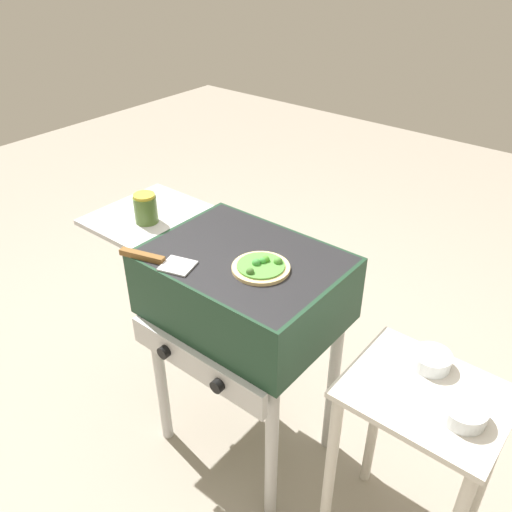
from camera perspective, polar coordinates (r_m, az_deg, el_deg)
ground_plane at (r=2.32m, az=-1.01°, el=-19.09°), size 8.00×8.00×0.00m
grill at (r=1.80m, az=-1.68°, el=-3.78°), size 0.96×0.53×0.90m
pizza_veggie at (r=1.64m, az=0.57°, el=-1.17°), size 0.18×0.18×0.04m
sauce_jar at (r=1.93m, az=-11.82°, el=5.05°), size 0.08×0.08×0.11m
spatula at (r=1.71m, az=-10.67°, el=-0.41°), size 0.27×0.13×0.02m
prep_table at (r=1.73m, az=16.82°, el=-18.42°), size 0.44×0.36×0.72m
topping_bowl_near at (r=1.53m, az=21.50°, el=-15.48°), size 0.12×0.12×0.04m
topping_bowl_far at (r=1.65m, az=18.40°, el=-10.63°), size 0.11×0.11×0.04m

